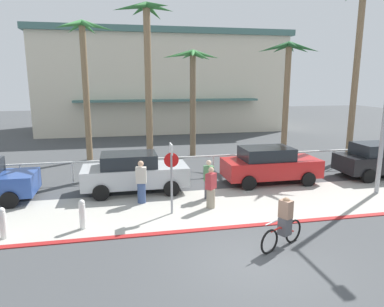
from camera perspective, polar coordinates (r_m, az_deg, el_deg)
ground_plane at (r=18.99m, az=-1.03°, el=-2.53°), size 80.00×80.00×0.00m
sidewalk_strip at (r=13.58m, az=3.58°, el=-8.49°), size 44.00×4.00×0.02m
curb_paint at (r=11.80m, az=6.19°, el=-11.75°), size 44.00×0.24×0.03m
building_backdrop at (r=34.88m, az=-5.01°, el=11.49°), size 22.53×10.56×8.96m
rail_fence at (r=17.36m, az=-0.12°, el=-1.07°), size 24.70×0.08×1.04m
stop_sign_bike_lane at (r=12.37m, az=-3.34°, el=-2.44°), size 0.52×0.56×2.56m
bollard_1 at (r=11.97m, az=-17.29°, el=-9.32°), size 0.20×0.20×1.00m
bollard_2 at (r=12.20m, az=-28.23°, el=-9.82°), size 0.20×0.20×1.00m
palm_tree_1 at (r=21.56m, az=-17.07°, el=14.24°), size 3.24×3.47×7.98m
palm_tree_2 at (r=19.01m, az=-7.15°, el=15.92°), size 3.10×3.33×8.54m
palm_tree_3 at (r=21.85m, az=-0.00°, el=12.37°), size 3.44×2.95×6.47m
palm_tree_4 at (r=22.43m, az=15.17°, el=12.74°), size 3.04×3.37×6.93m
palm_tree_5 at (r=23.01m, az=25.47°, el=16.98°), size 3.37×3.32×9.91m
car_silver_1 at (r=15.21m, az=-9.37°, el=-2.99°), size 4.40×2.02×1.69m
car_red_2 at (r=16.71m, az=12.44°, el=-1.75°), size 4.40×2.02×1.69m
car_black_3 at (r=19.72m, az=28.25°, el=-0.83°), size 4.40×2.02×1.69m
cyclist_red_0 at (r=10.60m, az=14.62°, el=-10.92°), size 1.64×0.89×1.50m
pedestrian_0 at (r=13.81m, az=-8.18°, el=-4.86°), size 0.44×0.37×1.69m
pedestrian_1 at (r=14.18m, az=2.69°, el=-4.50°), size 0.43×0.36×1.60m
pedestrian_2 at (r=13.17m, az=3.07°, el=-5.84°), size 0.47×0.46×1.59m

